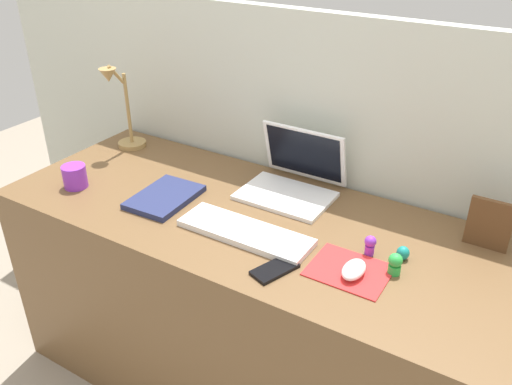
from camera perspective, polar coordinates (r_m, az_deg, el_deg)
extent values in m
plane|color=gray|center=(2.16, -0.27, -19.58)|extent=(6.00, 6.00, 0.00)
cube|color=beige|center=(2.00, 5.25, 0.03)|extent=(2.88, 0.05, 1.31)
cube|color=brown|center=(1.89, -0.30, -12.16)|extent=(1.68, 0.66, 0.74)
cube|color=white|center=(1.78, 3.14, -0.36)|extent=(0.30, 0.21, 0.01)
cube|color=white|center=(1.83, 5.20, 4.17)|extent=(0.30, 0.06, 0.20)
cube|color=black|center=(1.83, 5.11, 4.15)|extent=(0.27, 0.05, 0.17)
cube|color=white|center=(1.58, -1.15, -4.27)|extent=(0.41, 0.13, 0.02)
cube|color=red|center=(1.47, 9.91, -8.18)|extent=(0.21, 0.17, 0.00)
ellipsoid|color=white|center=(1.44, 10.38, -8.09)|extent=(0.06, 0.10, 0.03)
cube|color=black|center=(1.44, 2.01, -8.18)|extent=(0.10, 0.14, 0.01)
cylinder|color=#A5844C|center=(2.21, -13.05, 5.08)|extent=(0.11, 0.11, 0.02)
cylinder|color=#A5844C|center=(2.15, -13.49, 8.68)|extent=(0.01, 0.01, 0.28)
cylinder|color=#A5844C|center=(2.08, -14.70, 12.08)|extent=(0.01, 0.07, 0.09)
cone|color=#A5844C|center=(2.06, -15.49, 11.95)|extent=(0.06, 0.06, 0.05)
cube|color=navy|center=(1.79, -9.70, -0.49)|extent=(0.18, 0.25, 0.02)
cube|color=brown|center=(1.63, 23.62, -3.13)|extent=(0.12, 0.02, 0.15)
cylinder|color=purple|center=(1.93, -18.75, 1.64)|extent=(0.08, 0.08, 0.08)
cylinder|color=purple|center=(1.53, 12.00, -5.99)|extent=(0.03, 0.03, 0.03)
sphere|color=purple|center=(1.52, 12.11, -5.11)|extent=(0.03, 0.03, 0.03)
ellipsoid|color=teal|center=(1.53, 15.39, -6.23)|extent=(0.04, 0.04, 0.04)
cylinder|color=green|center=(1.48, 14.51, -7.92)|extent=(0.03, 0.03, 0.03)
sphere|color=green|center=(1.46, 14.65, -7.00)|extent=(0.04, 0.04, 0.04)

